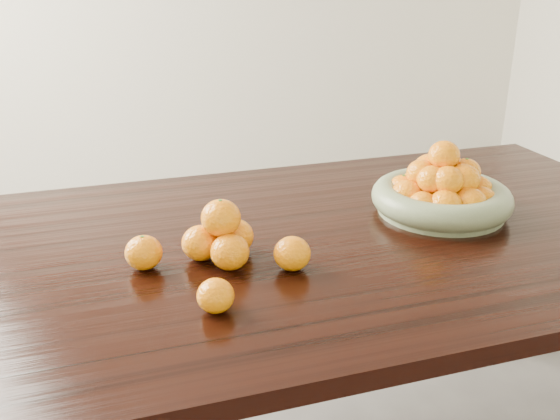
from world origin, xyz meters
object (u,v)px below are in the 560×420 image
object	(u,v)px
loose_orange_0	(144,253)
dining_table	(281,275)
orange_pyramid	(222,237)
fruit_bowl	(442,192)

from	to	relation	value
loose_orange_0	dining_table	bearing A→B (deg)	9.10
dining_table	loose_orange_0	bearing A→B (deg)	-170.90
orange_pyramid	loose_orange_0	size ratio (longest dim) A/B	2.05
dining_table	loose_orange_0	size ratio (longest dim) A/B	26.32
dining_table	loose_orange_0	distance (m)	0.34
fruit_bowl	orange_pyramid	xyz separation A→B (m)	(-0.57, -0.09, -0.00)
dining_table	orange_pyramid	bearing A→B (deg)	-158.27
orange_pyramid	loose_orange_0	xyz separation A→B (m)	(-0.16, 0.01, -0.02)
orange_pyramid	dining_table	bearing A→B (deg)	21.73
fruit_bowl	loose_orange_0	bearing A→B (deg)	-173.62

